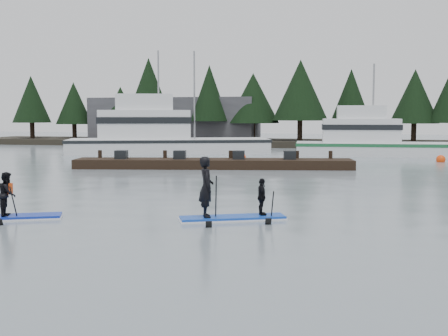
% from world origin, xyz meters
% --- Properties ---
extents(ground, '(160.00, 160.00, 0.00)m').
position_xyz_m(ground, '(0.00, 0.00, 0.00)').
color(ground, gray).
rests_on(ground, ground).
extents(far_shore, '(70.00, 8.00, 0.60)m').
position_xyz_m(far_shore, '(0.00, 42.00, 0.30)').
color(far_shore, '#2D281E').
rests_on(far_shore, ground).
extents(treeline, '(60.00, 4.00, 8.00)m').
position_xyz_m(treeline, '(0.00, 42.00, 0.00)').
color(treeline, black).
rests_on(treeline, ground).
extents(waterfront_building, '(18.00, 6.00, 5.00)m').
position_xyz_m(waterfront_building, '(-14.00, 44.00, 2.50)').
color(waterfront_building, '#4C4C51').
rests_on(waterfront_building, ground).
extents(fishing_boat_large, '(16.84, 9.55, 9.33)m').
position_xyz_m(fishing_boat_large, '(-10.31, 28.92, 0.70)').
color(fishing_boat_large, silver).
rests_on(fishing_boat_large, ground).
extents(fishing_boat_medium, '(13.13, 4.60, 7.90)m').
position_xyz_m(fishing_boat_medium, '(6.70, 30.03, 0.55)').
color(fishing_boat_medium, silver).
rests_on(fishing_boat_medium, ground).
extents(floating_dock, '(16.48, 5.01, 0.55)m').
position_xyz_m(floating_dock, '(-3.13, 17.10, 0.27)').
color(floating_dock, black).
rests_on(floating_dock, ground).
extents(buoy_a, '(0.58, 0.58, 0.58)m').
position_xyz_m(buoy_a, '(-15.58, 26.56, 0.00)').
color(buoy_a, '#EF3F0B').
rests_on(buoy_a, ground).
extents(buoy_b, '(0.61, 0.61, 0.61)m').
position_xyz_m(buoy_b, '(-2.64, 23.44, 0.00)').
color(buoy_b, '#EF3F0B').
rests_on(buoy_b, ground).
extents(buoy_c, '(0.61, 0.61, 0.61)m').
position_xyz_m(buoy_c, '(10.71, 24.67, 0.00)').
color(buoy_c, '#EF3F0B').
rests_on(buoy_c, ground).
extents(paddleboard_solo, '(3.13, 1.93, 1.88)m').
position_xyz_m(paddleboard_solo, '(-5.31, -0.14, 0.51)').
color(paddleboard_solo, '#112AA5').
rests_on(paddleboard_solo, ground).
extents(paddleboard_duo, '(3.18, 1.92, 2.44)m').
position_xyz_m(paddleboard_duo, '(1.12, 1.17, 0.69)').
color(paddleboard_duo, '#1342B8').
rests_on(paddleboard_duo, ground).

